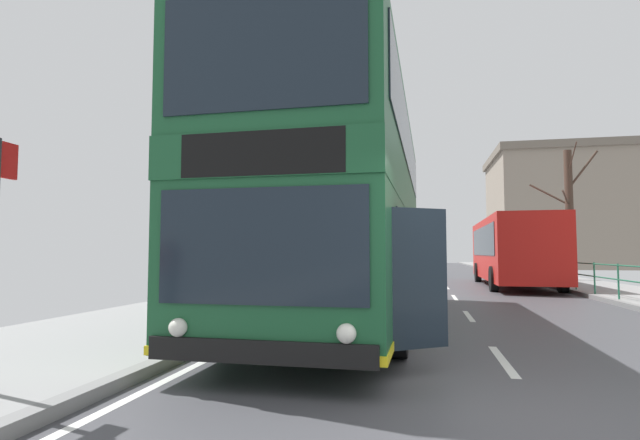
% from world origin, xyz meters
% --- Properties ---
extents(ground, '(15.80, 140.00, 0.20)m').
position_xyz_m(ground, '(-0.72, -0.00, 0.04)').
color(ground, '#424247').
extents(double_decker_bus_main, '(3.29, 11.57, 4.57)m').
position_xyz_m(double_decker_bus_main, '(-2.59, 6.00, 2.39)').
color(double_decker_bus_main, '#19512D').
rests_on(double_decker_bus_main, ground).
extents(background_bus_far_lane, '(2.85, 10.34, 2.92)m').
position_xyz_m(background_bus_far_lane, '(2.90, 18.39, 1.60)').
color(background_bus_far_lane, red).
rests_on(background_bus_far_lane, ground).
extents(pedestrian_railing_far_kerb, '(0.05, 27.58, 1.02)m').
position_xyz_m(pedestrian_railing_far_kerb, '(4.45, 14.89, 0.83)').
color(pedestrian_railing_far_kerb, '#236B4C').
rests_on(pedestrian_railing_far_kerb, ground).
extents(bare_tree_far_00, '(3.01, 1.87, 6.67)m').
position_xyz_m(bare_tree_far_00, '(6.20, 21.70, 3.47)').
color(bare_tree_far_00, '#423328').
rests_on(bare_tree_far_00, ground).
extents(background_building_01, '(14.50, 12.67, 11.39)m').
position_xyz_m(background_building_01, '(13.25, 47.28, 5.72)').
color(background_building_01, gray).
rests_on(background_building_01, ground).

